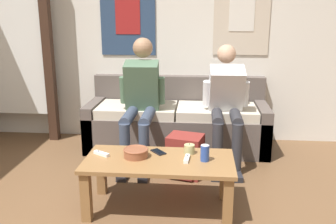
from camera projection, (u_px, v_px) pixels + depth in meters
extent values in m
cube|color=silver|center=(160.00, 30.00, 4.29)|extent=(10.00, 0.05, 2.55)
cube|color=navy|center=(128.00, 17.00, 4.24)|extent=(0.63, 0.01, 0.86)
cube|color=maroon|center=(128.00, 17.00, 4.24)|extent=(0.28, 0.01, 0.39)
cube|color=beige|center=(242.00, 11.00, 4.12)|extent=(0.62, 0.01, 0.95)
cube|color=silver|center=(242.00, 11.00, 4.11)|extent=(0.28, 0.01, 0.43)
cube|color=#382319|center=(48.00, 53.00, 4.24)|extent=(0.10, 0.10, 2.05)
cube|color=silver|center=(10.00, 44.00, 4.27)|extent=(0.82, 0.02, 1.64)
cube|color=#564C47|center=(179.00, 108.00, 4.41)|extent=(1.97, 0.13, 0.77)
cube|color=#564C47|center=(177.00, 132.00, 4.12)|extent=(1.97, 0.59, 0.40)
cube|color=#564C47|center=(94.00, 125.00, 4.18)|extent=(0.12, 0.59, 0.52)
cube|color=#564C47|center=(262.00, 130.00, 4.02)|extent=(0.12, 0.59, 0.52)
cube|color=beige|center=(137.00, 110.00, 4.09)|extent=(0.84, 0.55, 0.10)
cube|color=beige|center=(217.00, 112.00, 4.02)|extent=(0.84, 0.55, 0.10)
cube|color=olive|center=(159.00, 161.00, 2.83)|extent=(1.13, 0.54, 0.03)
cube|color=olive|center=(102.00, 172.00, 3.13)|extent=(0.07, 0.07, 0.38)
cube|color=olive|center=(224.00, 177.00, 3.04)|extent=(0.07, 0.07, 0.38)
cube|color=olive|center=(86.00, 197.00, 2.72)|extent=(0.07, 0.07, 0.38)
cube|color=olive|center=(228.00, 203.00, 2.63)|extent=(0.07, 0.07, 0.38)
cylinder|color=#384256|center=(129.00, 117.00, 3.64)|extent=(0.11, 0.46, 0.11)
cylinder|color=#384256|center=(125.00, 148.00, 3.48)|extent=(0.10, 0.10, 0.47)
cube|color=#232328|center=(124.00, 174.00, 3.47)|extent=(0.11, 0.25, 0.05)
cylinder|color=#384256|center=(147.00, 117.00, 3.62)|extent=(0.11, 0.46, 0.11)
cylinder|color=#384256|center=(144.00, 149.00, 3.46)|extent=(0.10, 0.10, 0.47)
cube|color=#232328|center=(143.00, 175.00, 3.46)|extent=(0.11, 0.25, 0.05)
cube|color=#4C6B51|center=(142.00, 86.00, 3.84)|extent=(0.35, 0.34, 0.54)
sphere|color=#9E7556|center=(143.00, 48.00, 3.82)|extent=(0.21, 0.21, 0.21)
cylinder|color=#4C6B51|center=(124.00, 90.00, 3.87)|extent=(0.08, 0.11, 0.29)
cylinder|color=#4C6B51|center=(161.00, 91.00, 3.83)|extent=(0.08, 0.11, 0.29)
cylinder|color=#2D2D33|center=(217.00, 118.00, 3.60)|extent=(0.11, 0.37, 0.11)
cylinder|color=#2D2D33|center=(217.00, 148.00, 3.48)|extent=(0.10, 0.10, 0.47)
cube|color=#232328|center=(217.00, 174.00, 3.48)|extent=(0.11, 0.25, 0.05)
cylinder|color=#2D2D33|center=(236.00, 118.00, 3.59)|extent=(0.11, 0.37, 0.11)
cylinder|color=#2D2D33|center=(237.00, 148.00, 3.47)|extent=(0.10, 0.10, 0.47)
cube|color=#232328|center=(236.00, 175.00, 3.46)|extent=(0.11, 0.25, 0.05)
cube|color=silver|center=(226.00, 90.00, 3.80)|extent=(0.36, 0.40, 0.52)
sphere|color=tan|center=(227.00, 54.00, 3.84)|extent=(0.19, 0.19, 0.19)
cylinder|color=silver|center=(207.00, 93.00, 3.84)|extent=(0.08, 0.13, 0.27)
cylinder|color=silver|center=(245.00, 94.00, 3.81)|extent=(0.08, 0.13, 0.27)
cube|color=maroon|center=(185.00, 155.00, 3.48)|extent=(0.36, 0.32, 0.39)
cube|color=maroon|center=(182.00, 169.00, 3.40)|extent=(0.23, 0.14, 0.18)
cylinder|color=brown|center=(136.00, 153.00, 2.86)|extent=(0.19, 0.19, 0.06)
torus|color=brown|center=(136.00, 149.00, 2.85)|extent=(0.19, 0.19, 0.02)
cylinder|color=tan|center=(189.00, 149.00, 2.93)|extent=(0.08, 0.08, 0.07)
cylinder|color=black|center=(189.00, 144.00, 2.92)|extent=(0.00, 0.00, 0.01)
cylinder|color=#28479E|center=(205.00, 153.00, 2.78)|extent=(0.07, 0.07, 0.12)
cylinder|color=silver|center=(205.00, 145.00, 2.76)|extent=(0.06, 0.06, 0.00)
cube|color=white|center=(101.00, 154.00, 2.90)|extent=(0.14, 0.10, 0.02)
cylinder|color=#333842|center=(98.00, 151.00, 2.92)|extent=(0.01, 0.01, 0.00)
cube|color=white|center=(187.00, 159.00, 2.80)|extent=(0.04, 0.15, 0.02)
cylinder|color=#333842|center=(187.00, 155.00, 2.83)|extent=(0.01, 0.01, 0.00)
cube|color=black|center=(158.00, 152.00, 2.95)|extent=(0.14, 0.15, 0.01)
cube|color=black|center=(158.00, 151.00, 2.95)|extent=(0.12, 0.13, 0.00)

